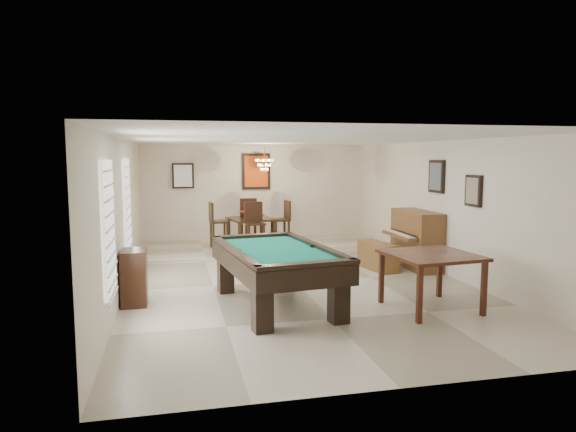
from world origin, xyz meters
name	(u,v)px	position (x,y,z in m)	size (l,w,h in m)	color
ground_plane	(295,282)	(0.00, 0.00, -0.01)	(6.00, 9.00, 0.02)	beige
wall_back	(256,194)	(0.00, 4.50, 1.30)	(6.00, 0.04, 2.60)	silver
wall_front	(404,260)	(0.00, -4.50, 1.30)	(6.00, 0.04, 2.60)	silver
wall_left	(123,216)	(-3.00, 0.00, 1.30)	(0.04, 9.00, 2.60)	silver
wall_right	(445,208)	(3.00, 0.00, 1.30)	(0.04, 9.00, 2.60)	silver
ceiling	(295,139)	(0.00, 0.00, 2.60)	(6.00, 9.00, 0.04)	white
dining_step	(264,248)	(0.00, 3.25, 0.06)	(6.00, 2.50, 0.12)	beige
window_left_front	(109,227)	(-2.97, -2.20, 1.40)	(0.06, 1.00, 1.70)	white
window_left_rear	(127,206)	(-2.97, 0.60, 1.40)	(0.06, 1.00, 1.70)	white
pool_table	(276,278)	(-0.64, -1.44, 0.44)	(1.44, 2.66, 0.89)	black
square_table	(430,281)	(1.59, -2.10, 0.43)	(1.23, 1.23, 0.85)	#38170E
upright_piano	(410,240)	(2.58, 0.61, 0.59)	(0.80, 1.42, 1.19)	brown
piano_bench	(378,256)	(1.89, 0.61, 0.28)	(0.39, 0.99, 0.55)	brown
apothecary_chest	(134,277)	(-2.78, -0.87, 0.43)	(0.38, 0.57, 0.86)	black
dining_table	(251,230)	(-0.34, 3.12, 0.53)	(1.00, 1.00, 0.82)	black
flower_vase	(251,207)	(-0.34, 3.12, 1.08)	(0.16, 0.16, 0.27)	red
dining_chair_south	(255,227)	(-0.36, 2.41, 0.69)	(0.42, 0.42, 1.14)	black
dining_chair_north	(248,220)	(-0.30, 3.88, 0.69)	(0.42, 0.42, 1.13)	black
dining_chair_west	(219,225)	(-1.11, 3.11, 0.67)	(0.41, 0.41, 1.10)	black
dining_chair_east	(280,223)	(0.37, 3.12, 0.67)	(0.41, 0.41, 1.11)	black
chandelier	(264,160)	(0.00, 3.20, 2.20)	(0.44, 0.44, 0.60)	#FFE5B2
back_painting	(256,171)	(0.00, 4.46, 1.90)	(0.75, 0.06, 0.95)	#D84C14
back_mirror	(183,176)	(-1.90, 4.46, 1.80)	(0.55, 0.06, 0.65)	white
right_picture_upper	(437,176)	(2.96, 0.30, 1.90)	(0.06, 0.55, 0.65)	slate
right_picture_lower	(473,191)	(2.96, -1.00, 1.70)	(0.06, 0.45, 0.55)	gray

